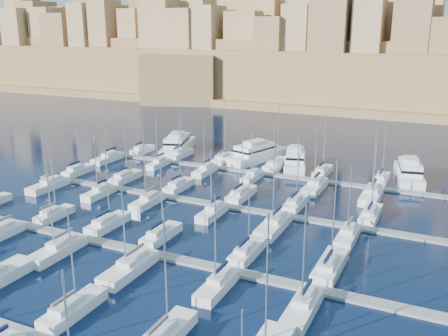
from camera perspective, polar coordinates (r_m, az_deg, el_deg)
The scene contains 44 objects.
ground at distance 81.74m, azimuth -3.52°, elevation -6.57°, with size 600.00×600.00×0.00m, color black.
pontoon_mid_near at distance 72.30m, azimuth -8.14°, elevation -9.67°, with size 84.00×2.00×0.40m, color slate.
pontoon_mid_far at distance 89.94m, azimuth -0.46°, elevation -4.26°, with size 84.00×2.00×0.40m, color slate.
pontoon_far at distance 109.17m, azimuth 4.56°, elevation -0.64°, with size 84.00×2.00×0.40m, color slate.
sailboat_3 at distance 60.42m, azimuth -16.89°, elevation -15.16°, with size 2.67×8.90×12.89m.
sailboat_4 at distance 54.11m, azimuth -6.78°, elevation -18.50°, with size 2.72×9.08×14.72m.
sailboat_13 at distance 88.90m, azimuth -18.85°, elevation -5.06°, with size 2.28×7.59×10.83m.
sailboat_14 at distance 82.61m, azimuth -13.14°, elevation -6.17°, with size 2.67×8.91×14.69m.
sailboat_15 at distance 76.93m, azimuth -7.20°, elevation -7.58°, with size 2.56×8.54×11.90m.
sailboat_16 at distance 70.97m, azimuth 2.65°, elevation -9.56°, with size 2.59×8.64×12.37m.
sailboat_17 at distance 68.35m, azimuth 12.00°, elevation -10.93°, with size 2.94×9.81×15.49m.
sailboat_20 at distance 75.19m, azimuth -18.46°, elevation -8.87°, with size 2.87×9.57×14.48m.
sailboat_21 at distance 67.65m, azimuth -10.77°, elevation -11.17°, with size 3.00×10.01×13.12m.
sailboat_22 at distance 62.51m, azimuth -0.76°, elevation -13.29°, with size 2.49×8.31×12.97m.
sailboat_23 at distance 58.86m, azimuth 9.00°, elevation -15.51°, with size 2.74×9.12×13.51m.
sailboat_24 at distance 113.66m, azimuth -16.31°, elevation -0.30°, with size 2.50×8.34×12.79m.
sailboat_25 at distance 106.28m, azimuth -11.19°, elevation -1.06°, with size 2.67×8.91×13.55m.
sailboat_26 at distance 99.24m, azimuth -5.18°, elevation -2.03°, with size 2.57×8.55×14.57m.
sailboat_27 at distance 93.82m, azimuth 1.96°, elevation -3.04°, with size 2.79×9.28×14.74m.
sailboat_28 at distance 90.12m, azimuth 8.18°, elevation -4.02°, with size 2.61×8.70×14.09m.
sailboat_29 at distance 87.66m, azimuth 16.41°, elevation -5.11°, with size 2.70×8.99×13.85m.
sailboat_30 at distance 105.00m, azimuth -19.39°, elevation -1.88°, with size 2.87×9.57×13.88m.
sailboat_31 at distance 97.83m, azimuth -14.04°, elevation -2.74°, with size 2.38×7.95×12.25m.
sailboat_32 at distance 91.31m, azimuth -8.72°, elevation -3.79°, with size 2.53×8.43×12.25m.
sailboat_33 at distance 85.14m, azimuth -1.32°, elevation -5.08°, with size 2.47×8.24×12.01m.
sailboat_34 at distance 80.10m, azimuth 5.72°, elevation -6.50°, with size 3.10×10.32×16.98m.
sailboat_35 at distance 78.21m, azimuth 13.96°, elevation -7.54°, with size 2.57×8.57×12.26m.
sailboat_36 at distance 129.12m, azimuth -9.32°, elevation 2.05°, with size 2.42×8.08×12.13m.
sailboat_37 at distance 123.75m, azimuth -5.01°, elevation 1.60°, with size 2.70×8.99×13.06m.
sailboat_38 at distance 118.58m, azimuth -0.01°, elevation 1.04°, with size 2.83×9.43×16.47m.
sailboat_39 at distance 114.41m, azimuth 6.01°, elevation 0.40°, with size 3.21×10.69×15.11m.
sailboat_40 at distance 110.53m, azimuth 11.18°, elevation -0.40°, with size 2.59×8.64×13.72m.
sailboat_41 at distance 108.18m, azimuth 17.53°, elevation -1.21°, with size 2.45×8.17×13.77m.
sailboat_42 at distance 122.51m, azimuth -13.13°, elevation 1.10°, with size 2.82×9.40×13.83m.
sailboat_43 at distance 115.63m, azimuth -7.49°, elevation 0.49°, with size 2.17×7.23×12.44m.
sailboat_44 at distance 109.27m, azimuth -2.17°, elevation -0.30°, with size 2.45×8.18×11.53m.
sailboat_45 at distance 105.02m, azimuth 3.25°, elevation -1.00°, with size 2.33×7.77×10.75m.
sailboat_46 at distance 99.99m, azimuth 10.35°, elevation -2.09°, with size 2.95×9.85×13.04m.
sailboat_47 at distance 97.48m, azimuth 16.56°, elevation -2.97°, with size 3.26×10.87×15.36m.
motor_yacht_a at distance 129.46m, azimuth -5.33°, elevation 2.69°, with size 10.67×19.16×5.25m.
motor_yacht_b at distance 120.22m, azimuth 3.72°, elevation 1.69°, with size 11.05×19.41×5.25m.
motor_yacht_c at distance 115.51m, azimuth 8.12°, elevation 0.97°, with size 8.64×15.93×5.25m.
motor_yacht_d at distance 111.55m, azimuth 20.40°, elevation -0.43°, with size 7.86×16.77×5.25m.
fortified_city at distance 224.95m, azimuth 16.07°, elevation 11.13°, with size 460.00×108.95×59.52m.
Camera 1 is at (36.65, -66.04, 31.25)m, focal length 40.00 mm.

